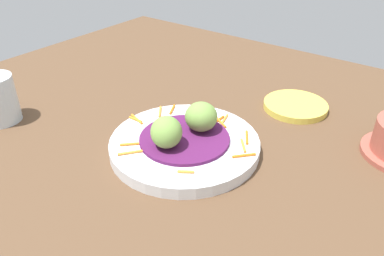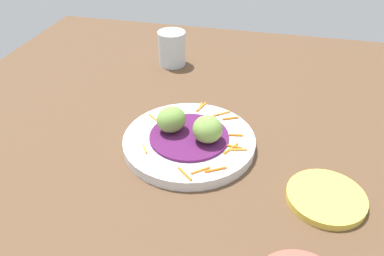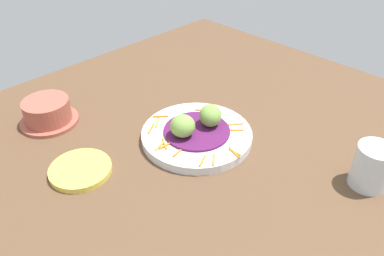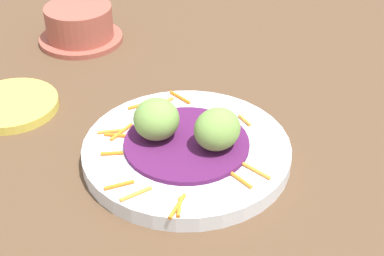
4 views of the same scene
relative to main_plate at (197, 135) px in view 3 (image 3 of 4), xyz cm
name	(u,v)px [view 3 (image 3 of 4)]	position (x,y,z in cm)	size (l,w,h in cm)	color
table_surface	(215,148)	(1.23, -4.15, -1.94)	(110.00, 110.00, 2.00)	brown
main_plate	(197,135)	(0.00, 0.00, 0.00)	(23.63, 23.63, 1.89)	silver
cabbage_bed	(197,131)	(0.00, 0.00, 1.21)	(14.18, 14.18, 0.53)	#51194C
carrot_garnish	(192,138)	(-2.48, -0.98, 1.14)	(19.89, 23.15, 0.40)	orange
guac_scoop_left	(183,126)	(-3.43, 0.71, 3.82)	(5.18, 5.19, 4.69)	#759E47
guac_scoop_center	(210,115)	(3.43, -0.71, 3.84)	(5.29, 4.73, 4.74)	#759E47
side_plate_small	(80,170)	(-23.39, 8.43, -0.35)	(11.91, 11.91, 1.20)	#E0CC4C
terracotta_bowl	(48,112)	(-19.12, 28.34, 1.72)	(12.94, 12.94, 5.70)	#A85142
water_glass	(372,167)	(12.22, -32.04, 3.27)	(6.80, 6.80, 8.42)	silver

